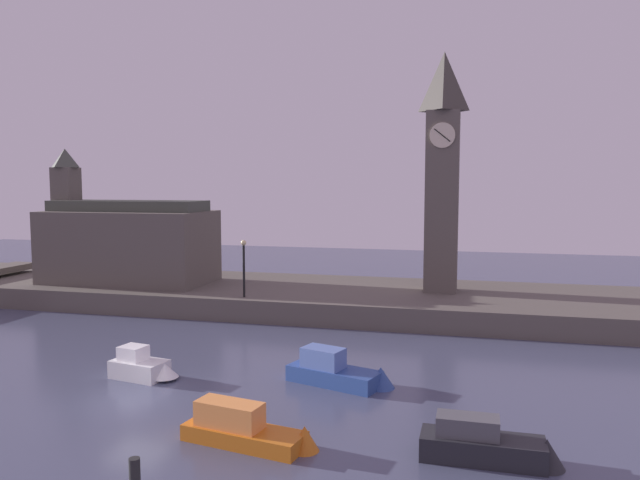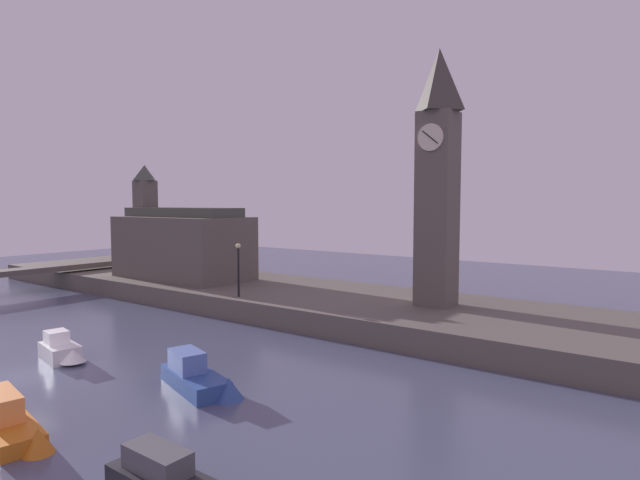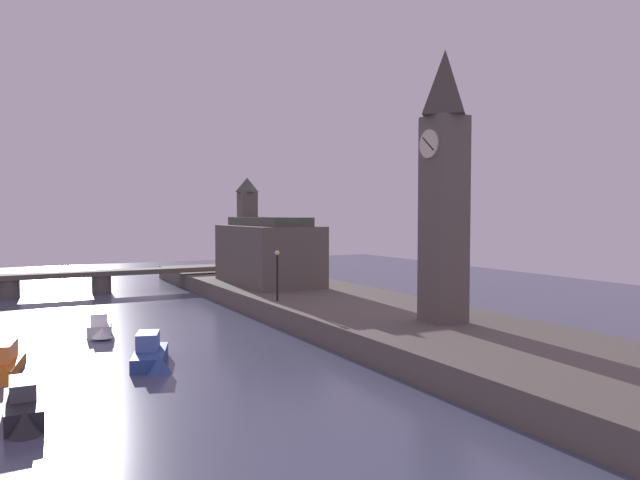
# 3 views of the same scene
# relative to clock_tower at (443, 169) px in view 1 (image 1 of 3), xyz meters

# --- Properties ---
(ground_plane) EXTENTS (120.00, 120.00, 0.00)m
(ground_plane) POSITION_rel_clock_tower_xyz_m (-11.52, -20.66, -10.04)
(ground_plane) COLOR #474C66
(far_embankment) EXTENTS (70.00, 12.00, 1.50)m
(far_embankment) POSITION_rel_clock_tower_xyz_m (-11.52, -0.66, -9.29)
(far_embankment) COLOR #5B544C
(far_embankment) RESTS_ON ground
(clock_tower) EXTENTS (2.45, 2.49, 16.45)m
(clock_tower) POSITION_rel_clock_tower_xyz_m (0.00, 0.00, 0.00)
(clock_tower) COLOR #5B544C
(clock_tower) RESTS_ON far_embankment
(parliament_hall) EXTENTS (12.51, 6.30, 10.23)m
(parliament_hall) POSITION_rel_clock_tower_xyz_m (-23.69, -1.69, -5.44)
(parliament_hall) COLOR #5B544C
(parliament_hall) RESTS_ON far_embankment
(streetlamp) EXTENTS (0.36, 0.36, 3.81)m
(streetlamp) POSITION_rel_clock_tower_xyz_m (-12.55, -5.51, -6.15)
(streetlamp) COLOR black
(streetlamp) RESTS_ON far_embankment
(boat_barge_dark) EXTENTS (4.61, 1.39, 1.52)m
(boat_barge_dark) POSITION_rel_clock_tower_xyz_m (2.89, -23.09, -9.49)
(boat_barge_dark) COLOR #232328
(boat_barge_dark) RESTS_ON ground
(boat_ferry_white) EXTENTS (3.42, 1.87, 1.50)m
(boat_ferry_white) POSITION_rel_clock_tower_xyz_m (-12.60, -18.21, -9.49)
(boat_ferry_white) COLOR silver
(boat_ferry_white) RESTS_ON ground
(boat_tour_blue) EXTENTS (5.29, 2.81, 1.76)m
(boat_tour_blue) POSITION_rel_clock_tower_xyz_m (-3.42, -16.83, -9.50)
(boat_tour_blue) COLOR #2D4C93
(boat_tour_blue) RESTS_ON ground
(boat_patrol_orange) EXTENTS (5.22, 2.18, 1.70)m
(boat_patrol_orange) POSITION_rel_clock_tower_xyz_m (-5.09, -23.79, -9.54)
(boat_patrol_orange) COLOR orange
(boat_patrol_orange) RESTS_ON ground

